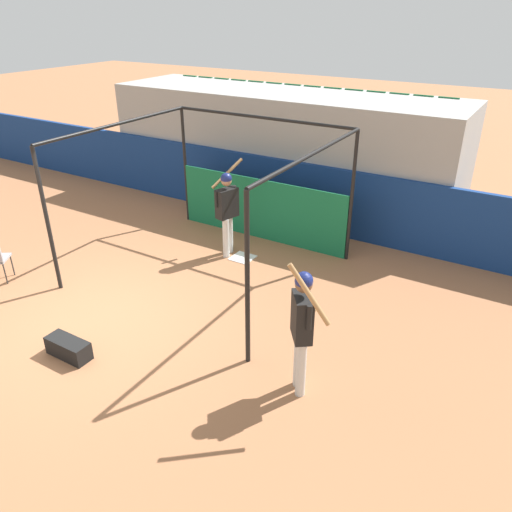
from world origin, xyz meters
TOP-DOWN VIEW (x-y plane):
  - ground_plane at (0.00, 0.00)m, footprint 60.00×60.00m
  - outfield_wall at (0.00, 5.18)m, footprint 24.00×0.12m
  - bleacher_section at (0.00, 6.44)m, footprint 8.70×2.40m
  - batting_cage at (0.71, 3.57)m, footprint 4.09×3.83m
  - home_plate at (0.90, 3.12)m, footprint 0.44×0.44m
  - player_batter at (0.55, 3.13)m, footprint 0.56×0.92m
  - player_waiting at (3.62, 0.25)m, footprint 0.68×0.60m
  - equipment_bag at (0.42, -0.85)m, footprint 0.70×0.28m

SIDE VIEW (x-z plane):
  - ground_plane at x=0.00m, z-range 0.00..0.00m
  - home_plate at x=0.90m, z-range 0.00..0.02m
  - equipment_bag at x=0.42m, z-range 0.00..0.28m
  - outfield_wall at x=0.00m, z-range 0.00..1.51m
  - player_batter at x=0.55m, z-range 0.11..1.98m
  - player_waiting at x=3.62m, z-range 0.05..2.11m
  - batting_cage at x=0.71m, z-range -0.18..2.46m
  - bleacher_section at x=0.00m, z-range 0.00..2.78m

